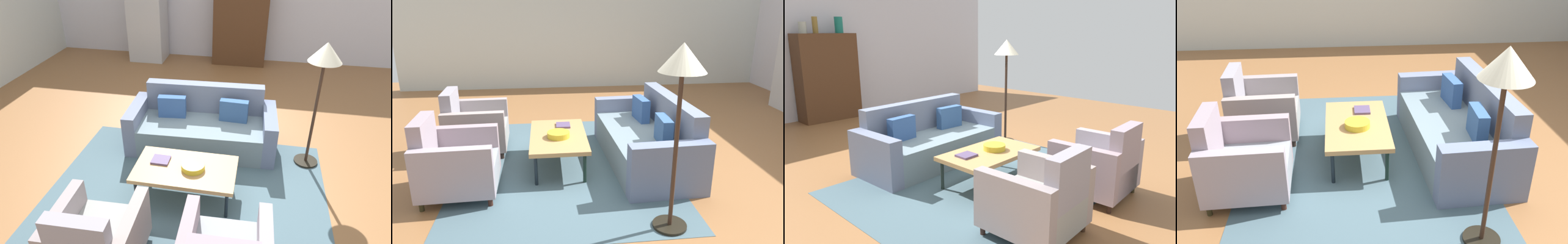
% 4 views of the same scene
% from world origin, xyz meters
% --- Properties ---
extents(ground_plane, '(11.49, 11.49, 0.00)m').
position_xyz_m(ground_plane, '(0.00, 0.00, 0.00)').
color(ground_plane, '#915F37').
extents(wall_back, '(9.58, 0.12, 2.80)m').
position_xyz_m(wall_back, '(0.00, 4.31, 1.40)').
color(wall_back, silver).
rests_on(wall_back, ground).
extents(area_rug, '(3.40, 2.60, 0.01)m').
position_xyz_m(area_rug, '(-0.35, -0.77, 0.00)').
color(area_rug, '#465E69').
rests_on(area_rug, ground).
extents(couch, '(2.14, 0.99, 0.86)m').
position_xyz_m(couch, '(-0.35, 0.37, 0.29)').
color(couch, slate).
rests_on(couch, ground).
extents(coffee_table, '(1.20, 0.70, 0.42)m').
position_xyz_m(coffee_table, '(-0.35, -0.82, 0.38)').
color(coffee_table, black).
rests_on(coffee_table, ground).
extents(armchair_left, '(0.83, 0.83, 0.88)m').
position_xyz_m(armchair_left, '(-0.94, -1.98, 0.34)').
color(armchair_left, '#35231D').
rests_on(armchair_left, ground).
extents(armchair_right, '(0.83, 0.83, 0.88)m').
position_xyz_m(armchair_right, '(0.26, -1.98, 0.34)').
color(armchair_right, '#371C15').
rests_on(armchair_right, ground).
extents(fruit_bowl, '(0.28, 0.28, 0.07)m').
position_xyz_m(fruit_bowl, '(-0.25, -0.82, 0.45)').
color(fruit_bowl, gold).
rests_on(fruit_bowl, coffee_table).
extents(book_stack, '(0.22, 0.19, 0.03)m').
position_xyz_m(book_stack, '(-0.67, -0.74, 0.43)').
color(book_stack, '#544367').
rests_on(book_stack, coffee_table).
extents(cabinet, '(1.20, 0.51, 1.80)m').
position_xyz_m(cabinet, '(-0.11, 3.97, 0.90)').
color(cabinet, '#4D2E19').
rests_on(cabinet, ground).
extents(vase_tall, '(0.15, 0.15, 0.22)m').
position_xyz_m(vase_tall, '(-0.51, 3.96, 1.91)').
color(vase_tall, '#A8AB9D').
rests_on(vase_tall, cabinet).
extents(vase_round, '(0.11, 0.11, 0.33)m').
position_xyz_m(vase_round, '(-0.26, 3.96, 1.96)').
color(vase_round, olive).
rests_on(vase_round, cabinet).
extents(vase_small, '(0.17, 0.17, 0.33)m').
position_xyz_m(vase_small, '(0.24, 3.96, 1.97)').
color(vase_small, '#166B5C').
rests_on(vase_small, cabinet).
extents(floor_lamp, '(0.40, 0.40, 1.72)m').
position_xyz_m(floor_lamp, '(1.16, 0.16, 1.44)').
color(floor_lamp, black).
rests_on(floor_lamp, ground).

